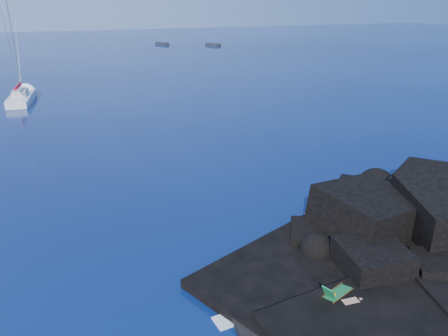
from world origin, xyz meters
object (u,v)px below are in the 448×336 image
at_px(sailboat, 22,101).
at_px(distant_boat_a, 162,45).
at_px(deck_chair, 338,289).
at_px(marker_cone, 335,297).
at_px(sunbather, 350,303).
at_px(distant_boat_b, 213,46).

distance_m(sailboat, distant_boat_a, 79.30).
bearing_deg(deck_chair, marker_cone, -168.85).
xyz_separation_m(sailboat, sunbather, (14.50, -51.64, 0.53)).
distance_m(sailboat, deck_chair, 52.97).
xyz_separation_m(sailboat, distant_boat_b, (50.43, 61.52, 0.00)).
xyz_separation_m(sunbather, distant_boat_b, (35.93, 113.16, -0.53)).
distance_m(deck_chair, distant_boat_b, 118.20).
xyz_separation_m(marker_cone, distant_boat_b, (36.43, 112.69, -0.63)).
height_order(sunbather, distant_boat_b, sunbather).
height_order(sailboat, deck_chair, sailboat).
bearing_deg(sailboat, distant_boat_b, 56.98).
xyz_separation_m(sailboat, deck_chair, (14.27, -51.01, 0.89)).
relative_size(sailboat, distant_boat_b, 2.65).
height_order(marker_cone, distant_boat_b, marker_cone).
bearing_deg(deck_chair, sailboat, 85.60).
distance_m(sailboat, sunbather, 53.64).
height_order(deck_chair, sunbather, deck_chair).
height_order(sailboat, sunbather, sailboat).
xyz_separation_m(deck_chair, distant_boat_a, (22.92, 121.05, -0.89)).
distance_m(sailboat, distant_boat_b, 79.54).
xyz_separation_m(sunbather, marker_cone, (-0.50, 0.47, 0.10)).
bearing_deg(distant_boat_b, deck_chair, -131.41).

